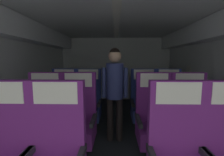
% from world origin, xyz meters
% --- Properties ---
extents(ground, '(3.88, 5.86, 0.02)m').
position_xyz_m(ground, '(0.00, 2.73, -0.01)').
color(ground, '#23282D').
extents(fuselage_shell, '(3.76, 5.51, 2.15)m').
position_xyz_m(fuselage_shell, '(0.00, 3.00, 1.55)').
color(fuselage_shell, silver).
rests_on(fuselage_shell, ground).
extents(seat_b_left_window, '(0.53, 0.51, 1.19)m').
position_xyz_m(seat_b_left_window, '(-1.05, 2.40, 0.49)').
color(seat_b_left_window, '#38383D').
rests_on(seat_b_left_window, ground).
extents(seat_b_left_aisle, '(0.53, 0.51, 1.19)m').
position_xyz_m(seat_b_left_aisle, '(-0.56, 2.40, 0.49)').
color(seat_b_left_aisle, '#38383D').
rests_on(seat_b_left_aisle, ground).
extents(seat_b_right_aisle, '(0.53, 0.51, 1.19)m').
position_xyz_m(seat_b_right_aisle, '(1.05, 2.41, 0.49)').
color(seat_b_right_aisle, '#38383D').
rests_on(seat_b_right_aisle, ground).
extents(seat_b_right_window, '(0.53, 0.51, 1.19)m').
position_xyz_m(seat_b_right_window, '(0.54, 2.41, 0.49)').
color(seat_b_right_window, '#38383D').
rests_on(seat_b_right_window, ground).
extents(seat_c_left_window, '(0.53, 0.51, 1.19)m').
position_xyz_m(seat_c_left_window, '(-1.06, 3.25, 0.49)').
color(seat_c_left_window, '#38383D').
rests_on(seat_c_left_window, ground).
extents(seat_c_left_aisle, '(0.53, 0.51, 1.19)m').
position_xyz_m(seat_c_left_aisle, '(-0.56, 3.23, 0.49)').
color(seat_c_left_aisle, '#38383D').
rests_on(seat_c_left_aisle, ground).
extents(seat_c_right_aisle, '(0.53, 0.51, 1.19)m').
position_xyz_m(seat_c_right_aisle, '(1.05, 3.25, 0.49)').
color(seat_c_right_aisle, '#38383D').
rests_on(seat_c_right_aisle, ground).
extents(seat_c_right_window, '(0.53, 0.51, 1.19)m').
position_xyz_m(seat_c_right_window, '(0.55, 3.25, 0.49)').
color(seat_c_right_window, '#38383D').
rests_on(seat_c_right_window, ground).
extents(flight_attendant, '(0.43, 0.28, 1.56)m').
position_xyz_m(flight_attendant, '(-0.03, 2.78, 0.96)').
color(flight_attendant, black).
rests_on(flight_attendant, ground).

